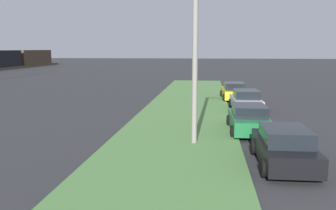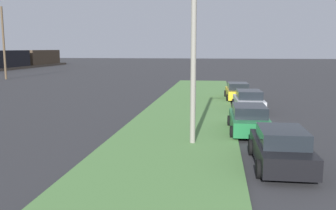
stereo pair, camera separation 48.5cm
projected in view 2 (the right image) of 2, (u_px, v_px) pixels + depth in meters
The scene contains 7 objects.
grass_median at pixel (177, 133), 18.38m from camera, with size 60.00×6.00×0.12m, color #517F42.
parked_car_black at pixel (281, 148), 13.26m from camera, with size 4.32×2.07×1.47m.
parked_car_green at pixel (249, 119), 18.57m from camera, with size 4.34×2.09×1.47m.
parked_car_silver at pixel (249, 101), 25.11m from camera, with size 4.37×2.16×1.47m.
parked_car_yellow at pixel (238, 92), 30.57m from camera, with size 4.37×2.16×1.47m.
streetlight at pixel (202, 46), 15.65m from camera, with size 0.38×2.87×7.50m.
distant_utility_pole at pixel (4, 43), 50.51m from camera, with size 0.30×0.30×10.00m, color brown.
Camera 2 is at (-7.83, 5.81, 4.31)m, focal length 38.91 mm.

